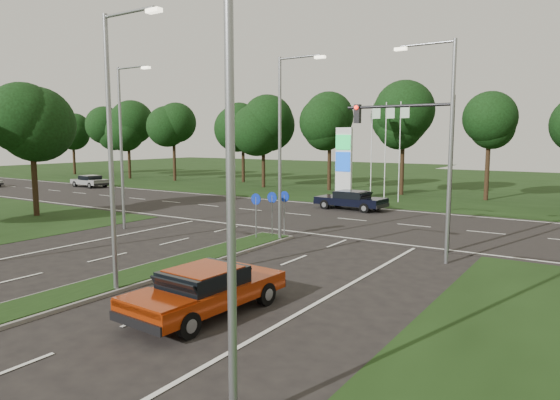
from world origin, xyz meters
The scene contains 16 objects.
verge_far centered at (0.00, 55.00, 0.00)m, with size 160.00×50.00×0.02m, color black.
cross_road centered at (0.00, 24.00, 0.00)m, with size 160.00×12.00×0.02m, color black.
median_kerb centered at (0.00, 4.00, 0.06)m, with size 2.00×26.00×0.12m, color slate.
streetlight_median_near centered at (1.00, 6.00, 5.08)m, with size 2.53×0.22×9.00m.
streetlight_median_far centered at (1.00, 16.00, 5.08)m, with size 2.53×0.22×9.00m.
streetlight_left_far centered at (-8.30, 14.00, 5.08)m, with size 2.53×0.22×9.00m.
streetlight_right_far centered at (8.80, 16.00, 5.08)m, with size 2.53×0.22×9.00m.
streetlight_right_near centered at (8.80, 2.00, 5.08)m, with size 2.53×0.22×9.00m.
traffic_signal centered at (7.19, 18.00, 4.65)m, with size 5.10×0.42×7.00m.
median_signs centered at (0.00, 16.40, 1.71)m, with size 1.16×1.76×2.38m.
gas_pylon centered at (-3.79, 33.05, 3.20)m, with size 5.80×1.26×8.00m.
tree_left_far centered at (-17.90, 13.93, 6.11)m, with size 5.20×5.20×8.86m.
treeline_far centered at (0.10, 39.93, 6.83)m, with size 6.00×6.00×9.90m.
red_sedan centered at (4.71, 6.10, 0.75)m, with size 2.35×5.15×1.39m.
navy_sedan centered at (-0.95, 28.00, 0.74)m, with size 5.11×2.35×1.37m.
far_car_a centered at (-31.10, 28.16, 0.67)m, with size 4.48×2.16×1.26m.
Camera 1 is at (14.28, -4.54, 5.13)m, focal length 32.00 mm.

